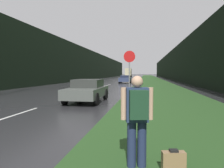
% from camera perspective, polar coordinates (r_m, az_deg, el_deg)
% --- Properties ---
extents(grass_verge, '(6.00, 240.00, 0.02)m').
position_cam_1_polar(grass_verge, '(40.05, 11.54, 0.65)').
color(grass_verge, '#26471E').
rests_on(grass_verge, ground_plane).
extents(lane_stripe_b, '(0.12, 3.00, 0.01)m').
position_cam_1_polar(lane_stripe_b, '(9.39, -25.35, -7.76)').
color(lane_stripe_b, silver).
rests_on(lane_stripe_b, ground_plane).
extents(lane_stripe_c, '(0.12, 3.00, 0.01)m').
position_cam_1_polar(lane_stripe_c, '(15.58, -10.43, -3.25)').
color(lane_stripe_c, silver).
rests_on(lane_stripe_c, ground_plane).
extents(lane_stripe_d, '(0.12, 3.00, 0.01)m').
position_cam_1_polar(lane_stripe_d, '(22.25, -4.26, -1.29)').
color(lane_stripe_d, silver).
rests_on(lane_stripe_d, ground_plane).
extents(lane_stripe_e, '(0.12, 3.00, 0.01)m').
position_cam_1_polar(lane_stripe_e, '(29.08, -0.96, -0.23)').
color(lane_stripe_e, silver).
rests_on(lane_stripe_e, ground_plane).
extents(treeline_far_side, '(2.00, 140.00, 7.62)m').
position_cam_1_polar(treeline_far_side, '(52.23, -7.15, 5.43)').
color(treeline_far_side, black).
rests_on(treeline_far_side, ground_plane).
extents(treeline_near_side, '(2.00, 140.00, 7.45)m').
position_cam_1_polar(treeline_near_side, '(50.57, 18.03, 5.28)').
color(treeline_near_side, black).
rests_on(treeline_near_side, ground_plane).
extents(stop_sign, '(0.68, 0.07, 3.04)m').
position_cam_1_polar(stop_sign, '(11.87, 4.98, 3.76)').
color(stop_sign, slate).
rests_on(stop_sign, ground_plane).
extents(hitchhiker_with_backpack, '(0.58, 0.46, 1.68)m').
position_cam_1_polar(hitchhiker_with_backpack, '(3.65, 7.22, -8.97)').
color(hitchhiker_with_backpack, '#1E2847').
rests_on(hitchhiker_with_backpack, ground_plane).
extents(suitcase, '(0.42, 0.22, 0.43)m').
position_cam_1_polar(suitcase, '(3.82, 17.16, -20.65)').
color(suitcase, olive).
rests_on(suitcase, ground_plane).
extents(car_passing_near, '(1.95, 4.05, 1.34)m').
position_cam_1_polar(car_passing_near, '(12.12, -7.09, -1.78)').
color(car_passing_near, '#4C514C').
rests_on(car_passing_near, ground_plane).
extents(car_passing_far, '(1.96, 4.11, 1.33)m').
position_cam_1_polar(car_passing_far, '(34.57, 3.81, 1.43)').
color(car_passing_far, '#2D3856').
rests_on(car_passing_far, ground_plane).
extents(delivery_truck, '(2.45, 7.55, 3.65)m').
position_cam_1_polar(delivery_truck, '(84.57, 4.73, 3.29)').
color(delivery_truck, '#6E684F').
rests_on(delivery_truck, ground_plane).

